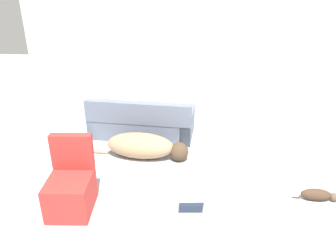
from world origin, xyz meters
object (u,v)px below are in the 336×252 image
dog (145,146)px  laptop_open (191,214)px  side_chair (71,187)px  cat (318,195)px  couch (142,123)px

dog → laptop_open: (0.83, -1.53, -0.13)m
side_chair → dog: bearing=57.9°
dog → cat: 2.76m
dog → side_chair: side_chair is taller
couch → side_chair: size_ratio=2.07×
cat → laptop_open: bearing=-160.7°
dog → laptop_open: size_ratio=4.44×
couch → dog: bearing=106.0°
couch → cat: bearing=150.5°
dog → side_chair: (-0.76, -1.42, 0.11)m
dog → side_chair: 1.61m
laptop_open → side_chair: (-1.59, 0.11, 0.24)m
dog → couch: bearing=106.0°
couch → cat: couch is taller
cat → dog: bearing=161.1°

